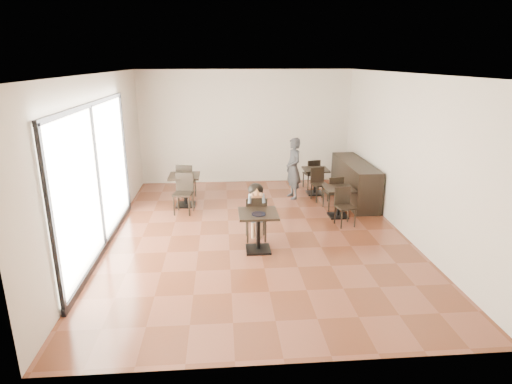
{
  "coord_description": "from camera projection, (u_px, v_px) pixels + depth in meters",
  "views": [
    {
      "loc": [
        -0.68,
        -8.18,
        3.44
      ],
      "look_at": [
        -0.05,
        -0.33,
        1.0
      ],
      "focal_mm": 30.0,
      "sensor_mm": 36.0,
      "label": 1
    }
  ],
  "objects": [
    {
      "name": "storefront_window",
      "position": [
        96.0,
        178.0,
        7.75
      ],
      "size": [
        0.04,
        4.5,
        2.6
      ],
      "primitive_type": "cube",
      "color": "white",
      "rests_on": "floor"
    },
    {
      "name": "chair_mid_a",
      "position": [
        333.0,
        192.0,
        10.22
      ],
      "size": [
        0.44,
        0.44,
        0.82
      ],
      "primitive_type": null,
      "rotation": [
        0.0,
        0.0,
        3.34
      ],
      "color": "black",
      "rests_on": "floor"
    },
    {
      "name": "child_table",
      "position": [
        258.0,
        232.0,
        7.96
      ],
      "size": [
        0.72,
        0.72,
        0.76
      ],
      "primitive_type": null,
      "color": "black",
      "rests_on": "floor"
    },
    {
      "name": "chair_mid_b",
      "position": [
        345.0,
        207.0,
        9.17
      ],
      "size": [
        0.44,
        0.44,
        0.82
      ],
      "primitive_type": null,
      "rotation": [
        0.0,
        0.0,
        0.2
      ],
      "color": "black",
      "rests_on": "floor"
    },
    {
      "name": "child_chair",
      "position": [
        256.0,
        217.0,
        8.46
      ],
      "size": [
        0.41,
        0.41,
        0.91
      ],
      "primitive_type": null,
      "rotation": [
        0.0,
        0.0,
        3.14
      ],
      "color": "black",
      "rests_on": "floor"
    },
    {
      "name": "ceiling",
      "position": [
        257.0,
        73.0,
        7.92
      ],
      "size": [
        6.0,
        8.0,
        0.01
      ],
      "primitive_type": "cube",
      "color": "silver",
      "rests_on": "floor"
    },
    {
      "name": "chair_left_b",
      "position": [
        183.0,
        194.0,
        9.9
      ],
      "size": [
        0.49,
        0.49,
        0.93
      ],
      "primitive_type": null,
      "rotation": [
        0.0,
        0.0,
        -0.18
      ],
      "color": "black",
      "rests_on": "floor"
    },
    {
      "name": "wall_back",
      "position": [
        246.0,
        127.0,
        12.2
      ],
      "size": [
        6.0,
        0.01,
        3.2
      ],
      "primitive_type": "cube",
      "color": "beige",
      "rests_on": "floor"
    },
    {
      "name": "pizza_slice",
      "position": [
        257.0,
        194.0,
        8.12
      ],
      "size": [
        0.27,
        0.2,
        0.06
      ],
      "primitive_type": null,
      "color": "tan",
      "rests_on": "child"
    },
    {
      "name": "cafe_table_mid",
      "position": [
        339.0,
        202.0,
        9.72
      ],
      "size": [
        0.76,
        0.76,
        0.69
      ],
      "primitive_type": null,
      "rotation": [
        0.0,
        0.0,
        0.2
      ],
      "color": "black",
      "rests_on": "floor"
    },
    {
      "name": "chair_back_b",
      "position": [
        320.0,
        185.0,
        10.84
      ],
      "size": [
        0.45,
        0.45,
        0.83
      ],
      "primitive_type": null,
      "rotation": [
        0.0,
        0.0,
        0.23
      ],
      "color": "black",
      "rests_on": "floor"
    },
    {
      "name": "floor",
      "position": [
        257.0,
        233.0,
        8.86
      ],
      "size": [
        6.0,
        8.0,
        0.01
      ],
      "primitive_type": "cube",
      "color": "brown",
      "rests_on": "ground"
    },
    {
      "name": "plate",
      "position": [
        259.0,
        214.0,
        7.75
      ],
      "size": [
        0.26,
        0.26,
        0.02
      ],
      "primitive_type": "cylinder",
      "color": "black",
      "rests_on": "child_table"
    },
    {
      "name": "adult_patron",
      "position": [
        293.0,
        168.0,
        10.92
      ],
      "size": [
        0.5,
        0.65,
        1.57
      ],
      "primitive_type": "imported",
      "rotation": [
        0.0,
        0.0,
        -1.34
      ],
      "color": "#37383C",
      "rests_on": "floor"
    },
    {
      "name": "wall_left",
      "position": [
        101.0,
        161.0,
        8.16
      ],
      "size": [
        0.01,
        8.0,
        3.2
      ],
      "primitive_type": "cube",
      "color": "beige",
      "rests_on": "floor"
    },
    {
      "name": "chair_back_a",
      "position": [
        311.0,
        174.0,
        11.89
      ],
      "size": [
        0.45,
        0.45,
        0.83
      ],
      "primitive_type": null,
      "rotation": [
        0.0,
        0.0,
        3.37
      ],
      "color": "black",
      "rests_on": "floor"
    },
    {
      "name": "cafe_table_left",
      "position": [
        185.0,
        190.0,
        10.45
      ],
      "size": [
        0.85,
        0.85,
        0.78
      ],
      "primitive_type": null,
      "rotation": [
        0.0,
        0.0,
        -0.18
      ],
      "color": "black",
      "rests_on": "floor"
    },
    {
      "name": "wall_front",
      "position": [
        288.0,
        239.0,
        4.58
      ],
      "size": [
        6.0,
        0.01,
        3.2
      ],
      "primitive_type": "cube",
      "color": "beige",
      "rests_on": "floor"
    },
    {
      "name": "child",
      "position": [
        256.0,
        212.0,
        8.43
      ],
      "size": [
        0.41,
        0.57,
        1.15
      ],
      "primitive_type": null,
      "color": "slate",
      "rests_on": "child_chair"
    },
    {
      "name": "chair_left_a",
      "position": [
        187.0,
        181.0,
        10.95
      ],
      "size": [
        0.49,
        0.49,
        0.93
      ],
      "primitive_type": null,
      "rotation": [
        0.0,
        0.0,
        2.96
      ],
      "color": "black",
      "rests_on": "floor"
    },
    {
      "name": "service_counter",
      "position": [
        355.0,
        181.0,
        10.82
      ],
      "size": [
        0.6,
        2.4,
        1.0
      ],
      "primitive_type": "cube",
      "color": "black",
      "rests_on": "floor"
    },
    {
      "name": "wall_right",
      "position": [
        405.0,
        155.0,
        8.62
      ],
      "size": [
        0.01,
        8.0,
        3.2
      ],
      "primitive_type": "cube",
      "color": "beige",
      "rests_on": "floor"
    },
    {
      "name": "cafe_table_back",
      "position": [
        315.0,
        181.0,
        11.39
      ],
      "size": [
        0.78,
        0.78,
        0.69
      ],
      "primitive_type": null,
      "rotation": [
        0.0,
        0.0,
        0.23
      ],
      "color": "black",
      "rests_on": "floor"
    }
  ]
}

